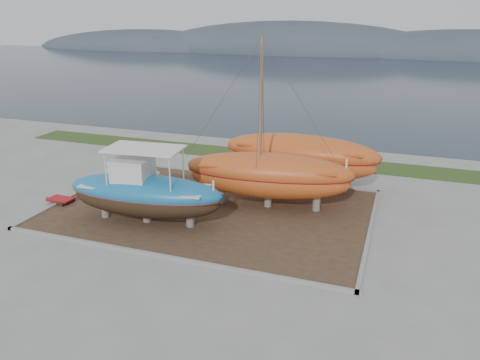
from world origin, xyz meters
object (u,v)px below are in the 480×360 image
(orange_bare_hull, at_px, (300,161))
(red_trailer, at_px, (61,201))
(white_dinghy, at_px, (133,176))
(blue_caique, at_px, (145,186))
(orange_sailboat, at_px, (270,126))

(orange_bare_hull, bearing_deg, red_trailer, -147.63)
(white_dinghy, bearing_deg, blue_caique, -59.00)
(orange_sailboat, bearing_deg, blue_caique, -149.64)
(red_trailer, bearing_deg, white_dinghy, 62.95)
(blue_caique, relative_size, red_trailer, 3.93)
(white_dinghy, xyz_separation_m, red_trailer, (-2.46, -4.26, -0.49))
(orange_bare_hull, height_order, red_trailer, orange_bare_hull)
(white_dinghy, bearing_deg, orange_bare_hull, 10.51)
(blue_caique, distance_m, white_dinghy, 6.50)
(orange_bare_hull, bearing_deg, orange_sailboat, -101.76)
(white_dinghy, bearing_deg, orange_sailboat, -11.22)
(blue_caique, xyz_separation_m, red_trailer, (-6.40, 0.68, -2.02))
(blue_caique, height_order, orange_sailboat, orange_sailboat)
(blue_caique, height_order, white_dinghy, blue_caique)
(orange_sailboat, xyz_separation_m, red_trailer, (-12.10, -3.65, -4.78))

